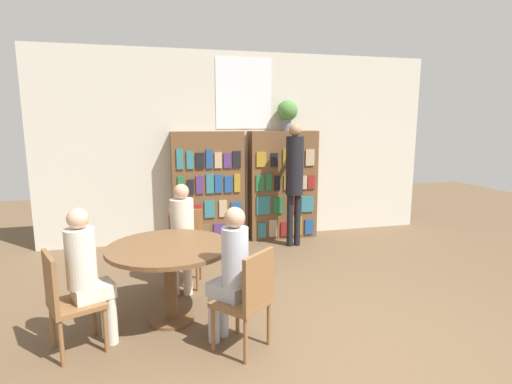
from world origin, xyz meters
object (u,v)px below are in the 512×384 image
Objects in this scene: seated_reader_back at (88,270)px; flower_vase at (287,112)px; librarian_standing at (294,173)px; bookshelf_left at (208,188)px; chair_left_side at (185,243)px; reading_table at (170,259)px; chair_near_camera at (66,298)px; bookshelf_right at (283,185)px; seated_reader_right at (231,270)px; seated_reader_left at (182,231)px; chair_far_side at (249,296)px.

flower_vase is at bearing 112.82° from seated_reader_back.
seated_reader_back is at bearing -139.42° from librarian_standing.
bookshelf_left is 3.63× the size of flower_vase.
bookshelf_left is 1.69m from chair_left_side.
bookshelf_left is 1.76m from flower_vase.
chair_near_camera is (-0.85, -0.36, -0.14)m from reading_table.
bookshelf_right is 3.81m from seated_reader_back.
flower_vase is at bearing 51.06° from reading_table.
seated_reader_left is at bearing 62.86° from seated_reader_right.
seated_reader_left is at bearing 117.08° from seated_reader_back.
seated_reader_right is (-1.51, -3.03, -1.39)m from flower_vase.
chair_near_camera is 1.00× the size of chair_far_side.
bookshelf_left is 3.19m from chair_far_side.
chair_near_camera and chair_far_side have the same top height.
flower_vase reaches higher than seated_reader_back.
seated_reader_left is (-0.44, 1.42, 0.20)m from chair_far_side.
seated_reader_left is 1.00× the size of seated_reader_right.
librarian_standing reaches higher than seated_reader_left.
librarian_standing is at bearing -132.27° from seated_reader_left.
chair_left_side is at bearing -107.50° from bookshelf_left.
reading_table is at bearing 90.00° from chair_far_side.
flower_vase is 3.49m from reading_table.
flower_vase is 0.55× the size of chair_far_side.
reading_table is 0.94m from chair_left_side.
bookshelf_left reaches higher than chair_left_side.
seated_reader_back is (-0.89, -1.19, 0.20)m from chair_left_side.
bookshelf_left is 0.93× the size of librarian_standing.
librarian_standing is (-0.04, -0.51, -0.92)m from flower_vase.
librarian_standing is (1.35, 2.67, 0.66)m from chair_far_side.
librarian_standing is at bearing -21.79° from bookshelf_left.
reading_table is at bearing 90.00° from chair_left_side.
reading_table is at bearing 90.00° from seated_reader_left.
seated_reader_right is at bearing -115.60° from bookshelf_right.
bookshelf_right is 0.57m from librarian_standing.
seated_reader_right is (0.28, -1.46, 0.19)m from chair_left_side.
flower_vase is 2.86m from chair_left_side.
flower_vase reaches higher than chair_left_side.
chair_near_camera is (-2.85, -2.84, -1.58)m from flower_vase.
seated_reader_left is 0.65× the size of librarian_standing.
librarian_standing is at bearing -135.66° from chair_left_side.
librarian_standing reaches higher than bookshelf_left.
seated_reader_back is at bearing -156.95° from reading_table.
bookshelf_right reaches higher than seated_reader_right.
chair_near_camera is 1.00× the size of chair_left_side.
bookshelf_right is 3.46m from chair_far_side.
chair_far_side is at bearing 49.41° from seated_reader_back.
chair_near_camera is (-2.79, -2.83, -0.39)m from bookshelf_right.
reading_table is 0.74m from seated_reader_right.
bookshelf_right is 2.36m from chair_left_side.
librarian_standing is at bearing 106.66° from chair_near_camera.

